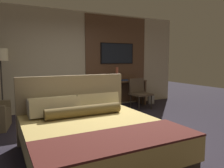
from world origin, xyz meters
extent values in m
plane|color=#28232D|center=(0.00, 0.00, 0.00)|extent=(16.00, 16.00, 0.00)
cube|color=#BCAD8E|center=(0.00, 2.60, 1.40)|extent=(7.20, 0.06, 2.80)
cube|color=brown|center=(1.45, 2.56, 1.40)|extent=(2.08, 0.03, 2.70)
cube|color=#33281E|center=(-0.68, -0.79, 0.11)|extent=(1.85, 1.98, 0.22)
cube|color=tan|center=(-0.68, -0.79, 0.37)|extent=(1.91, 2.04, 0.31)
cube|color=#56231E|center=(-0.68, -1.45, 0.54)|extent=(1.93, 0.71, 0.02)
cube|color=#998460|center=(-0.68, 0.27, 0.57)|extent=(1.94, 0.08, 1.14)
cube|color=beige|center=(-1.09, 0.13, 0.67)|extent=(0.80, 0.23, 0.31)
cube|color=beige|center=(-0.28, 0.13, 0.67)|extent=(0.80, 0.23, 0.31)
cube|color=beige|center=(-1.09, -0.08, 0.67)|extent=(0.80, 0.25, 0.32)
cylinder|color=brown|center=(-0.68, -0.28, 0.61)|extent=(1.24, 0.17, 0.17)
cube|color=brown|center=(1.45, 2.27, 0.76)|extent=(1.58, 0.51, 0.03)
cube|color=brown|center=(0.69, 2.27, 0.37)|extent=(0.06, 0.46, 0.75)
cube|color=brown|center=(2.21, 2.27, 0.37)|extent=(0.06, 0.46, 0.75)
cube|color=brown|center=(1.45, 2.51, 0.45)|extent=(1.46, 0.02, 0.37)
cube|color=black|center=(1.45, 2.52, 1.62)|extent=(1.13, 0.04, 0.64)
cube|color=black|center=(1.45, 2.50, 1.62)|extent=(1.06, 0.01, 0.59)
cube|color=#4C3D2D|center=(1.76, 1.64, 0.43)|extent=(0.55, 0.53, 0.05)
cube|color=#4C3D2D|center=(1.75, 1.86, 0.66)|extent=(0.50, 0.12, 0.42)
cylinder|color=black|center=(1.55, 1.43, 0.20)|extent=(0.04, 0.04, 0.40)
cylinder|color=black|center=(1.98, 1.44, 0.20)|extent=(0.04, 0.04, 0.40)
cylinder|color=black|center=(1.53, 1.83, 0.20)|extent=(0.04, 0.04, 0.40)
cylinder|color=black|center=(1.97, 1.85, 0.20)|extent=(0.04, 0.04, 0.40)
cylinder|color=#282623|center=(-1.82, 2.18, 0.01)|extent=(0.28, 0.28, 0.03)
cylinder|color=#332D28|center=(-1.82, 2.18, 0.72)|extent=(0.03, 0.03, 1.44)
cylinder|color=beige|center=(-1.82, 2.18, 1.54)|extent=(0.34, 0.34, 0.28)
cylinder|color=#B2563D|center=(1.31, 2.27, 0.99)|extent=(0.09, 0.09, 0.42)
cylinder|color=#B2563D|center=(0.84, 2.22, 0.90)|extent=(0.12, 0.12, 0.23)
cube|color=navy|center=(1.56, 2.28, 0.80)|extent=(0.25, 0.20, 0.03)
cylinder|color=gray|center=(2.50, 2.13, 0.14)|extent=(0.22, 0.22, 0.28)
camera|label=1|loc=(-1.86, -3.51, 1.43)|focal=35.00mm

